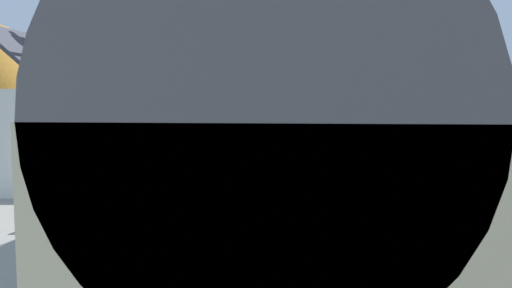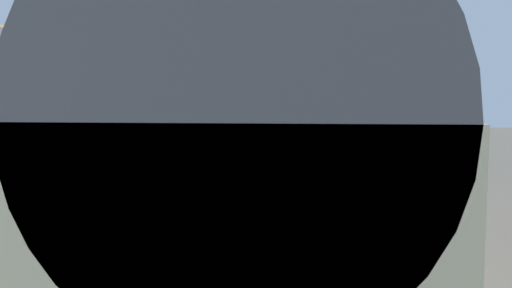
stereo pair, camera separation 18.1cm
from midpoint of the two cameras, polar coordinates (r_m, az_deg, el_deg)
ground_plane at (r=13.88m, az=4.37°, el=-8.54°), size 160.00×160.00×0.00m
platform at (r=14.82m, az=-11.88°, el=-5.99°), size 32.00×6.31×0.92m
platform_edge_coping at (r=13.88m, az=-0.47°, el=-4.64°), size 32.00×0.36×0.02m
rail_near at (r=13.78m, az=11.15°, el=-8.40°), size 52.00×0.08×0.14m
rail_far at (r=13.84m, az=5.12°, el=-8.28°), size 52.00×0.08×0.14m
train at (r=12.33m, az=7.97°, el=0.27°), size 20.35×2.73×4.32m
station_building at (r=14.73m, az=-16.37°, el=1.52°), size 8.18×3.99×5.57m
bench_near_building at (r=23.65m, az=-0.49°, el=0.16°), size 1.41×0.47×0.88m
bench_by_lamp at (r=8.99m, az=-21.30°, el=-6.77°), size 1.40×0.44×0.88m
planter_edge_far at (r=20.56m, az=-8.17°, el=-0.99°), size 1.00×0.32×0.62m
lamp_post_platform at (r=6.04m, az=-19.92°, el=5.43°), size 0.32×0.50×3.24m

